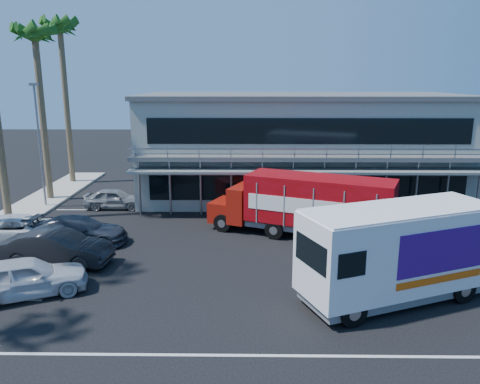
{
  "coord_description": "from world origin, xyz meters",
  "views": [
    {
      "loc": [
        -0.87,
        -18.87,
        8.35
      ],
      "look_at": [
        -1.19,
        6.01,
        2.3
      ],
      "focal_mm": 35.0,
      "sensor_mm": 36.0,
      "label": 1
    }
  ],
  "objects_px": {
    "parked_car_b": "(57,248)",
    "red_truck": "(306,204)",
    "white_van": "(398,252)",
    "parked_car_a": "(25,277)"
  },
  "relations": [
    {
      "from": "parked_car_a",
      "to": "parked_car_b",
      "type": "xyz_separation_m",
      "value": [
        0.0,
        3.2,
        0.01
      ]
    },
    {
      "from": "white_van",
      "to": "parked_car_a",
      "type": "xyz_separation_m",
      "value": [
        -14.4,
        0.12,
        -1.17
      ]
    },
    {
      "from": "parked_car_b",
      "to": "parked_car_a",
      "type": "bearing_deg",
      "value": -174.34
    },
    {
      "from": "white_van",
      "to": "parked_car_b",
      "type": "distance_m",
      "value": 14.82
    },
    {
      "from": "parked_car_a",
      "to": "white_van",
      "type": "bearing_deg",
      "value": -114.39
    },
    {
      "from": "white_van",
      "to": "parked_car_b",
      "type": "xyz_separation_m",
      "value": [
        -14.4,
        3.32,
        -1.16
      ]
    },
    {
      "from": "white_van",
      "to": "parked_car_b",
      "type": "height_order",
      "value": "white_van"
    },
    {
      "from": "white_van",
      "to": "parked_car_a",
      "type": "distance_m",
      "value": 14.45
    },
    {
      "from": "white_van",
      "to": "red_truck",
      "type": "bearing_deg",
      "value": 86.92
    },
    {
      "from": "parked_car_b",
      "to": "red_truck",
      "type": "bearing_deg",
      "value": -65.41
    }
  ]
}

